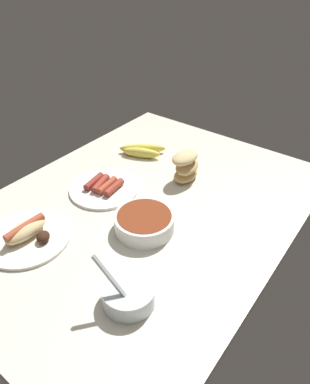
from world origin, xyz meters
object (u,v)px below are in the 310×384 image
object	(u,v)px
plate_sausages	(104,187)
plate_hotdog_assembled	(27,234)
bowl_chili	(144,222)
bread_stack	(186,166)
bowl_coleslaw	(129,293)
banana_bunch	(142,150)

from	to	relation	value
plate_sausages	plate_hotdog_assembled	bearing A→B (deg)	-1.01
bowl_chili	bread_stack	world-z (taller)	bread_stack
bowl_chili	bread_stack	size ratio (longest dim) A/B	1.42
bowl_chili	bowl_coleslaw	bearing A→B (deg)	30.30
bread_stack	plate_hotdog_assembled	world-z (taller)	bread_stack
bowl_coleslaw	plate_sausages	world-z (taller)	bowl_coleslaw
plate_hotdog_assembled	bowl_coleslaw	size ratio (longest dim) A/B	1.67
bowl_coleslaw	banana_bunch	bearing A→B (deg)	-143.62
plate_hotdog_assembled	plate_sausages	distance (cm)	31.08
plate_hotdog_assembled	plate_sausages	bearing A→B (deg)	178.99
banana_bunch	plate_sausages	bearing A→B (deg)	10.05
bread_stack	bowl_coleslaw	bearing A→B (deg)	19.07
bread_stack	bowl_coleslaw	xyz separation A→B (cm)	(52.20, 18.05, -2.56)
plate_hotdog_assembled	plate_sausages	xyz separation A→B (cm)	(-31.06, 0.55, -0.72)
plate_hotdog_assembled	banana_bunch	size ratio (longest dim) A/B	1.41
bowl_chili	bread_stack	distance (cm)	30.51
bowl_chili	bowl_coleslaw	xyz separation A→B (cm)	(22.22, 12.98, -0.08)
bowl_chili	plate_sausages	world-z (taller)	bowl_chili
bread_stack	plate_sausages	size ratio (longest dim) A/B	0.52
plate_hotdog_assembled	bread_stack	bearing A→B (deg)	160.25
bread_stack	bowl_coleslaw	world-z (taller)	bowl_coleslaw
bread_stack	banana_bunch	bearing A→B (deg)	-100.00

